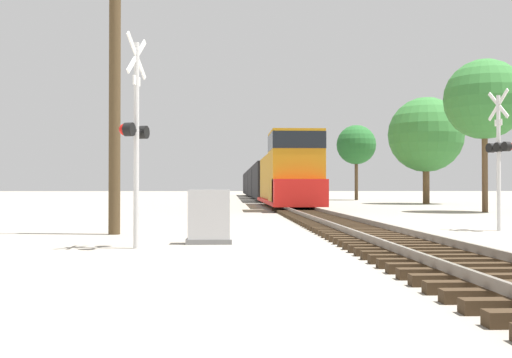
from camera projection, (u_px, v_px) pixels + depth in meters
The scene contains 10 objects.
ground_plane at pixel (378, 241), 15.10m from camera, with size 400.00×400.00×0.00m, color gray.
rail_track_bed at pixel (378, 235), 15.10m from camera, with size 2.60×160.00×0.31m.
freight_train at pixel (263, 182), 68.10m from camera, with size 2.93×76.06×4.54m.
crossing_signal_near at pixel (135, 133), 13.25m from camera, with size 0.57×1.01×4.73m.
crossing_signal_far at pixel (499, 151), 18.63m from camera, with size 0.53×1.01×4.38m.
relay_cabinet at pixel (209, 217), 14.28m from camera, with size 1.09×0.55×1.29m.
utility_pole at pixel (115, 90), 17.20m from camera, with size 1.80×0.33×8.13m.
tree_far_right at pixel (484, 100), 32.64m from camera, with size 4.37×4.37×8.35m.
tree_mid_background at pixel (426, 135), 49.11m from camera, with size 6.15×6.15×8.76m.
tree_deep_background at pixel (356, 145), 64.03m from camera, with size 4.21×4.21×8.03m.
Camera 1 is at (-3.76, -14.96, 1.35)m, focal length 42.00 mm.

